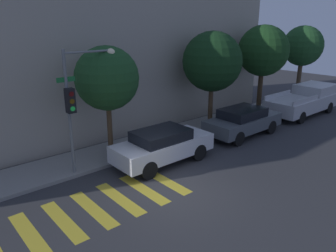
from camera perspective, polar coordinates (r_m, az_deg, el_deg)
name	(u,v)px	position (r m, az deg, el deg)	size (l,w,h in m)	color
ground_plane	(171,192)	(11.85, 0.49, -11.43)	(60.00, 60.00, 0.00)	#333335
sidewalk	(107,154)	(15.05, -10.51, -4.79)	(26.00, 2.33, 0.14)	gray
building_row	(58,62)	(18.16, -18.61, 10.46)	(26.00, 6.00, 7.45)	#A89E8E
crosswalk	(93,209)	(11.17, -12.91, -13.91)	(6.50, 2.60, 0.00)	gold
traffic_light_pole	(80,92)	(12.58, -15.06, 5.80)	(2.43, 0.56, 4.86)	slate
sedan_near_corner	(163,145)	(13.75, -0.92, -3.38)	(4.39, 1.77, 1.50)	silver
sedan_middle	(243,121)	(17.53, 12.90, 0.88)	(4.47, 1.84, 1.49)	#4C5156
pickup_truck	(305,100)	(22.85, 22.74, 4.21)	(5.73, 2.13, 1.79)	#BCBCC1
tree_near_corner	(107,79)	(13.84, -10.59, 8.11)	(2.67, 2.67, 4.87)	#4C3823
tree_midblock	(212,62)	(17.85, 7.72, 11.02)	(3.19, 3.19, 5.31)	#4C3823
tree_far_end	(263,51)	(21.46, 16.25, 12.43)	(3.12, 3.12, 5.58)	#42301E
tree_behind_truck	(303,46)	(25.58, 22.42, 12.71)	(2.80, 2.80, 5.48)	brown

